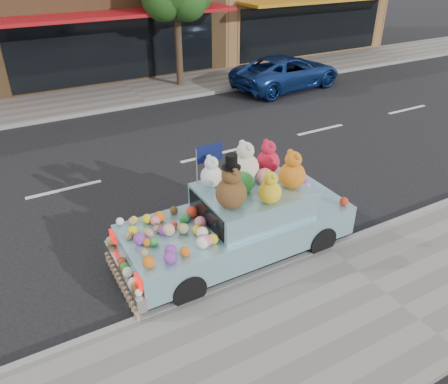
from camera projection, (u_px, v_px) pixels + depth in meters
ground at (210, 156)px, 12.33m from camera, size 120.00×120.00×0.00m
near_sidewalk at (386, 296)px, 7.38m from camera, size 60.00×3.00×0.12m
far_sidewalk at (134, 93)px, 17.22m from camera, size 60.00×3.00×0.12m
near_kerb at (327, 248)px, 8.51m from camera, size 60.00×0.12×0.13m
far_kerb at (147, 103)px, 16.08m from camera, size 60.00×0.12×0.13m
car_blue at (287, 72)px, 17.67m from camera, size 4.93×2.71×1.31m
art_car at (239, 218)px, 8.11m from camera, size 4.49×1.78×2.32m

